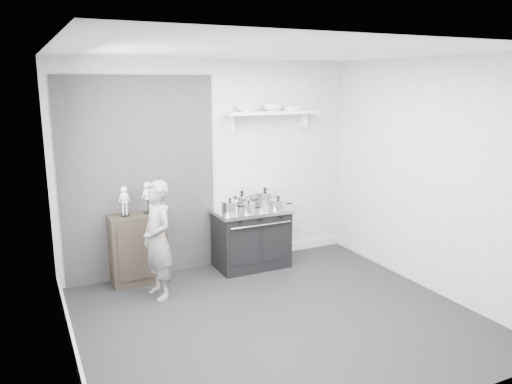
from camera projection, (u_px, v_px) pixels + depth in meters
ground at (276, 318)px, 5.22m from camera, size 4.00×4.00×0.00m
room_shell at (263, 162)px, 4.95m from camera, size 4.02×3.62×2.71m
wall_shelf at (271, 113)px, 6.59m from camera, size 1.30×0.26×0.24m
stove at (251, 238)px, 6.60m from camera, size 0.99×0.62×0.79m
side_cabinet at (138, 248)px, 6.09m from camera, size 0.66×0.38×0.86m
child at (158, 240)px, 5.61m from camera, size 0.42×0.55×1.36m
pot_front_left at (230, 207)px, 6.29m from camera, size 0.31×0.22×0.20m
pot_back_left at (242, 201)px, 6.56m from camera, size 0.36×0.27×0.23m
pot_back_right at (265, 198)px, 6.73m from camera, size 0.39×0.30×0.24m
pot_front_right at (278, 204)px, 6.47m from camera, size 0.31×0.23×0.18m
pot_front_center at (249, 208)px, 6.30m from camera, size 0.25×0.17×0.16m
skeleton_full at (124, 199)px, 5.89m from camera, size 0.11×0.07×0.41m
skeleton_torso at (148, 195)px, 6.01m from camera, size 0.13×0.08×0.45m
bowl_large at (247, 109)px, 6.42m from camera, size 0.31×0.31×0.08m
bowl_small at (272, 108)px, 6.57m from camera, size 0.27×0.27×0.08m
plate_stack at (293, 108)px, 6.71m from camera, size 0.28×0.28×0.06m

